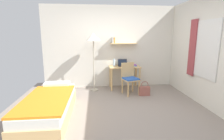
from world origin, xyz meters
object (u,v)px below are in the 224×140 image
(standing_lamp, at_px, (93,40))
(laptop, at_px, (123,64))
(water_bottle, at_px, (114,63))
(book_stack, at_px, (134,65))
(desk, at_px, (124,71))
(desk_chair, at_px, (130,77))
(bed, at_px, (49,107))
(handbag, at_px, (144,91))

(standing_lamp, relative_size, laptop, 5.79)
(water_bottle, distance_m, book_stack, 0.64)
(desk, relative_size, book_stack, 4.14)
(desk_chair, xyz_separation_m, book_stack, (0.24, 0.53, 0.25))
(desk, height_order, water_bottle, water_bottle)
(book_stack, bearing_deg, laptop, 175.25)
(standing_lamp, distance_m, book_stack, 1.51)
(bed, distance_m, desk_chair, 2.36)
(book_stack, bearing_deg, desk, -172.94)
(water_bottle, xyz_separation_m, book_stack, (0.63, -0.02, -0.09))
(bed, relative_size, book_stack, 8.56)
(standing_lamp, relative_size, handbag, 4.23)
(water_bottle, bearing_deg, book_stack, -1.80)
(book_stack, bearing_deg, bed, -139.42)
(laptop, height_order, handbag, laptop)
(handbag, bearing_deg, book_stack, 101.27)
(desk, xyz_separation_m, laptop, (-0.05, 0.07, 0.20))
(bed, relative_size, desk_chair, 2.21)
(desk_chair, bearing_deg, laptop, 101.92)
(standing_lamp, distance_m, laptop, 1.21)
(laptop, bearing_deg, desk, -53.74)
(standing_lamp, height_order, laptop, standing_lamp)
(standing_lamp, bearing_deg, desk, 5.94)
(desk, bearing_deg, water_bottle, 169.94)
(desk, xyz_separation_m, handbag, (0.46, -0.72, -0.44))
(desk_chair, height_order, laptop, laptop)
(water_bottle, bearing_deg, desk_chair, -54.38)
(desk, distance_m, book_stack, 0.35)
(standing_lamp, xyz_separation_m, book_stack, (1.27, 0.14, -0.80))
(bed, xyz_separation_m, desk, (1.86, 1.82, 0.34))
(desk, relative_size, handbag, 2.33)
(desk, xyz_separation_m, standing_lamp, (-0.96, -0.10, 0.97))
(handbag, bearing_deg, bed, -154.54)
(desk_chair, height_order, standing_lamp, standing_lamp)
(bed, bearing_deg, book_stack, 40.58)
(bed, bearing_deg, handbag, 25.46)
(bed, xyz_separation_m, book_stack, (2.17, 1.86, 0.51))
(bed, xyz_separation_m, water_bottle, (1.54, 1.88, 0.60))
(desk, relative_size, water_bottle, 4.26)
(desk, height_order, book_stack, book_stack)
(water_bottle, bearing_deg, desk, -10.06)
(water_bottle, relative_size, handbag, 0.55)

